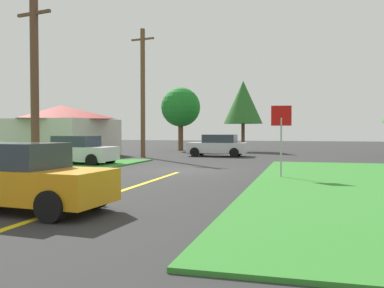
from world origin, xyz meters
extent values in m
plane|color=#2E2E2E|center=(0.00, 0.00, 0.00)|extent=(120.00, 120.00, 0.00)
cube|color=yellow|center=(0.00, -8.00, 0.01)|extent=(0.20, 14.00, 0.01)
cylinder|color=#9EA0A8|center=(4.68, -2.27, 1.21)|extent=(0.07, 0.07, 2.43)
cube|color=red|center=(4.68, -2.27, 2.51)|extent=(0.79, 0.13, 0.79)
cube|color=orange|center=(-0.90, -10.73, 0.64)|extent=(4.49, 2.11, 0.76)
cube|color=#2D3842|center=(-1.21, -10.70, 1.32)|extent=(2.52, 1.73, 0.60)
cylinder|color=black|center=(0.65, -10.02, 0.34)|extent=(0.70, 0.28, 0.68)
cylinder|color=black|center=(0.51, -11.71, 0.34)|extent=(0.70, 0.28, 0.68)
cylinder|color=black|center=(-2.30, -9.76, 0.34)|extent=(0.70, 0.28, 0.68)
cube|color=silver|center=(-6.53, 1.71, 0.64)|extent=(4.00, 2.17, 0.76)
cube|color=#2D3842|center=(-6.75, 1.72, 1.32)|extent=(2.23, 1.85, 0.60)
cylinder|color=black|center=(-5.15, 2.61, 0.34)|extent=(0.69, 0.25, 0.68)
cylinder|color=black|center=(-5.25, 0.67, 0.34)|extent=(0.69, 0.25, 0.68)
cylinder|color=black|center=(-7.80, 2.74, 0.34)|extent=(0.69, 0.25, 0.68)
cylinder|color=black|center=(-7.90, 0.81, 0.34)|extent=(0.69, 0.25, 0.68)
cube|color=silver|center=(-0.76, 11.50, 0.64)|extent=(4.32, 2.03, 0.76)
cube|color=#2D3842|center=(-0.54, 11.50, 1.32)|extent=(2.38, 1.78, 0.60)
cylinder|color=black|center=(-2.23, 10.54, 0.34)|extent=(0.68, 0.23, 0.68)
cylinder|color=black|center=(-2.21, 12.49, 0.34)|extent=(0.68, 0.23, 0.68)
cylinder|color=black|center=(0.70, 10.51, 0.34)|extent=(0.68, 0.23, 0.68)
cylinder|color=black|center=(0.72, 12.47, 0.34)|extent=(0.68, 0.23, 0.68)
cylinder|color=brown|center=(-5.33, -3.99, 3.69)|extent=(0.34, 0.34, 7.37)
cube|color=brown|center=(-5.33, -3.99, 6.78)|extent=(1.79, 0.47, 0.12)
cylinder|color=brown|center=(-5.57, 8.73, 4.55)|extent=(0.33, 0.33, 9.11)
cube|color=brown|center=(-5.57, 8.73, 8.38)|extent=(1.80, 0.40, 0.12)
cylinder|color=brown|center=(-5.92, 19.32, 1.33)|extent=(0.48, 0.48, 2.67)
sphere|color=#1B7725|center=(-5.92, 19.32, 4.16)|extent=(3.74, 3.74, 3.74)
cylinder|color=brown|center=(0.09, 19.20, 1.28)|extent=(0.31, 0.31, 2.56)
cone|color=#296525|center=(0.09, 19.20, 4.52)|extent=(3.56, 3.56, 3.91)
cube|color=beige|center=(-12.02, 8.45, 1.38)|extent=(7.34, 6.86, 2.76)
pyramid|color=maroon|center=(-12.02, 8.45, 3.28)|extent=(7.34, 6.86, 1.05)
camera|label=1|loc=(5.60, -19.30, 1.91)|focal=39.41mm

